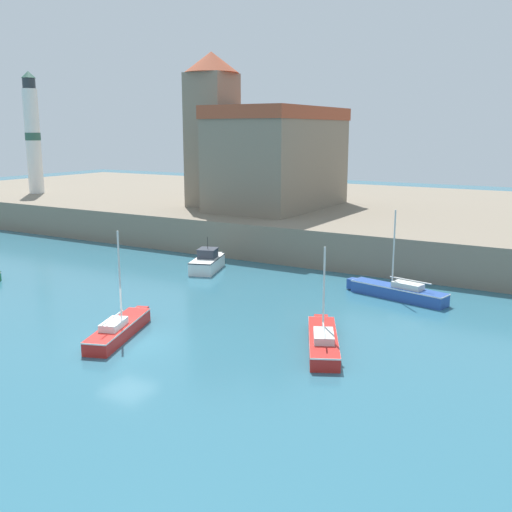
{
  "coord_description": "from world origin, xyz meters",
  "views": [
    {
      "loc": [
        20.03,
        -21.29,
        10.54
      ],
      "look_at": [
        -0.46,
        13.65,
        2.0
      ],
      "focal_mm": 42.0,
      "sensor_mm": 36.0,
      "label": 1
    }
  ],
  "objects_px": {
    "sailboat_blue_0": "(397,291)",
    "motorboat_white_4": "(208,262)",
    "sailboat_red_1": "(119,329)",
    "church": "(266,152)",
    "sailboat_red_3": "(323,340)",
    "lighthouse": "(33,135)"
  },
  "relations": [
    {
      "from": "sailboat_red_3",
      "to": "church",
      "type": "bearing_deg",
      "value": 124.51
    },
    {
      "from": "sailboat_blue_0",
      "to": "lighthouse",
      "type": "xyz_separation_m",
      "value": [
        -49.19,
        13.15,
        9.49
      ]
    },
    {
      "from": "sailboat_red_1",
      "to": "lighthouse",
      "type": "bearing_deg",
      "value": 144.73
    },
    {
      "from": "motorboat_white_4",
      "to": "sailboat_blue_0",
      "type": "bearing_deg",
      "value": -1.69
    },
    {
      "from": "sailboat_red_1",
      "to": "church",
      "type": "xyz_separation_m",
      "value": [
        -8.09,
        29.87,
        8.01
      ]
    },
    {
      "from": "lighthouse",
      "to": "church",
      "type": "bearing_deg",
      "value": 4.34
    },
    {
      "from": "motorboat_white_4",
      "to": "lighthouse",
      "type": "height_order",
      "value": "lighthouse"
    },
    {
      "from": "church",
      "to": "lighthouse",
      "type": "height_order",
      "value": "church"
    },
    {
      "from": "sailboat_blue_0",
      "to": "motorboat_white_4",
      "type": "height_order",
      "value": "sailboat_blue_0"
    },
    {
      "from": "sailboat_blue_0",
      "to": "sailboat_red_3",
      "type": "distance_m",
      "value": 10.58
    },
    {
      "from": "sailboat_red_3",
      "to": "motorboat_white_4",
      "type": "bearing_deg",
      "value": 142.92
    },
    {
      "from": "sailboat_red_3",
      "to": "church",
      "type": "distance_m",
      "value": 32.62
    },
    {
      "from": "sailboat_blue_0",
      "to": "church",
      "type": "relative_size",
      "value": 0.46
    },
    {
      "from": "sailboat_red_1",
      "to": "church",
      "type": "relative_size",
      "value": 0.42
    },
    {
      "from": "sailboat_red_3",
      "to": "church",
      "type": "xyz_separation_m",
      "value": [
        -17.91,
        26.05,
        8.02
      ]
    },
    {
      "from": "sailboat_red_1",
      "to": "sailboat_red_3",
      "type": "relative_size",
      "value": 1.0
    },
    {
      "from": "sailboat_red_3",
      "to": "lighthouse",
      "type": "xyz_separation_m",
      "value": [
        -48.75,
        23.71,
        9.54
      ]
    },
    {
      "from": "sailboat_red_3",
      "to": "lighthouse",
      "type": "bearing_deg",
      "value": 154.06
    },
    {
      "from": "lighthouse",
      "to": "sailboat_red_3",
      "type": "bearing_deg",
      "value": -25.94
    },
    {
      "from": "sailboat_red_3",
      "to": "lighthouse",
      "type": "distance_m",
      "value": 55.05
    },
    {
      "from": "sailboat_red_3",
      "to": "lighthouse",
      "type": "relative_size",
      "value": 0.45
    },
    {
      "from": "sailboat_red_3",
      "to": "lighthouse",
      "type": "height_order",
      "value": "lighthouse"
    }
  ]
}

